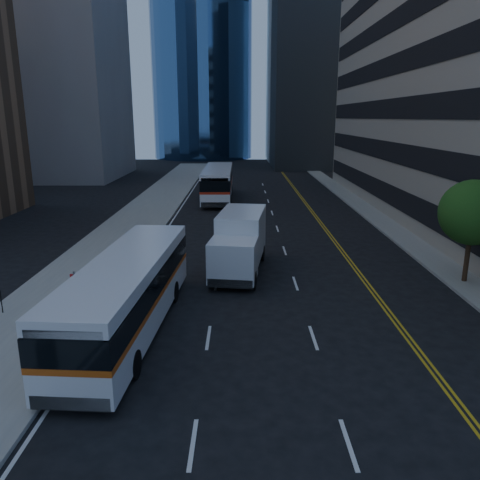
{
  "coord_description": "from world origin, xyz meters",
  "views": [
    {
      "loc": [
        -2.28,
        -14.26,
        8.11
      ],
      "look_at": [
        -2.3,
        5.97,
        2.8
      ],
      "focal_mm": 35.0,
      "sensor_mm": 36.0,
      "label": 1
    }
  ],
  "objects_px": {
    "street_tree": "(473,213)",
    "box_truck": "(240,242)",
    "bus_rear": "(218,182)",
    "bus_front": "(128,292)"
  },
  "relations": [
    {
      "from": "street_tree",
      "to": "box_truck",
      "type": "xyz_separation_m",
      "value": [
        -11.32,
        1.9,
        -1.97
      ]
    },
    {
      "from": "street_tree",
      "to": "bus_front",
      "type": "bearing_deg",
      "value": -161.01
    },
    {
      "from": "box_truck",
      "to": "bus_front",
      "type": "bearing_deg",
      "value": -112.83
    },
    {
      "from": "street_tree",
      "to": "bus_rear",
      "type": "height_order",
      "value": "street_tree"
    },
    {
      "from": "street_tree",
      "to": "box_truck",
      "type": "height_order",
      "value": "street_tree"
    },
    {
      "from": "bus_rear",
      "to": "box_truck",
      "type": "xyz_separation_m",
      "value": [
        2.24,
        -23.11,
        -0.08
      ]
    },
    {
      "from": "street_tree",
      "to": "box_truck",
      "type": "distance_m",
      "value": 11.65
    },
    {
      "from": "bus_front",
      "to": "bus_rear",
      "type": "distance_m",
      "value": 30.45
    },
    {
      "from": "bus_front",
      "to": "bus_rear",
      "type": "relative_size",
      "value": 0.93
    },
    {
      "from": "bus_front",
      "to": "bus_rear",
      "type": "xyz_separation_m",
      "value": [
        2.04,
        30.38,
        0.15
      ]
    }
  ]
}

